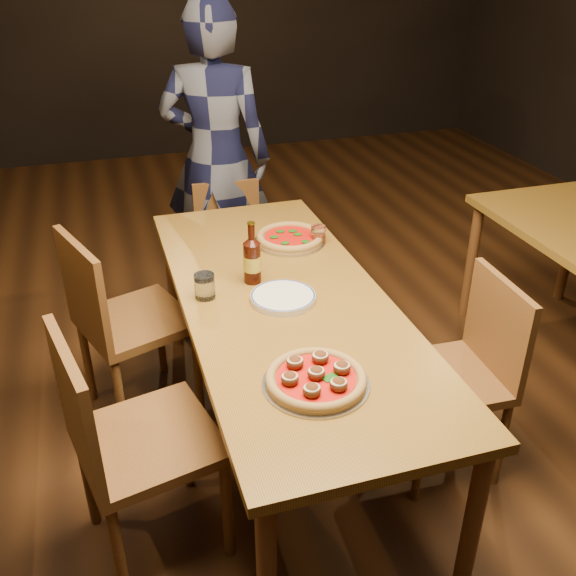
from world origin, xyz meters
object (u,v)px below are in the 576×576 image
object	(u,v)px
chair_main_e	(447,376)
pizza_margherita	(290,238)
chair_main_sw	(136,319)
water_glass	(205,286)
beer_bottle	(252,261)
plate_stack	(283,298)
pizza_meatball	(316,378)
chair_main_nw	(148,439)
chair_end	(234,254)
amber_glass	(318,235)
diner	(216,158)
table_main	(284,313)

from	to	relation	value
chair_main_e	pizza_margherita	size ratio (longest dim) A/B	2.68
chair_main_sw	pizza_margherita	world-z (taller)	chair_main_sw
chair_main_sw	chair_main_e	distance (m)	1.40
chair_main_e	water_glass	xyz separation A→B (m)	(-0.89, 0.41, 0.35)
beer_bottle	plate_stack	bearing A→B (deg)	-68.01
pizza_meatball	pizza_margherita	distance (m)	1.09
chair_main_nw	chair_end	size ratio (longest dim) A/B	1.20
chair_main_sw	beer_bottle	size ratio (longest dim) A/B	3.71
water_glass	plate_stack	bearing A→B (deg)	-21.88
chair_end	plate_stack	distance (m)	1.21
plate_stack	chair_main_sw	bearing A→B (deg)	139.76
amber_glass	diner	world-z (taller)	diner
table_main	diner	distance (m)	1.46
chair_main_nw	amber_glass	xyz separation A→B (m)	(0.91, 0.81, 0.30)
pizza_margherita	plate_stack	distance (m)	0.55
chair_main_e	pizza_meatball	distance (m)	0.78
chair_main_e	water_glass	bearing A→B (deg)	-112.29
chair_main_nw	water_glass	distance (m)	0.64
table_main	chair_main_nw	xyz separation A→B (m)	(-0.61, -0.37, -0.19)
chair_main_nw	chair_main_sw	world-z (taller)	chair_main_nw
table_main	diner	bearing A→B (deg)	88.90
chair_end	diner	bearing A→B (deg)	94.51
chair_main_sw	plate_stack	world-z (taller)	chair_main_sw
beer_bottle	pizza_margherita	bearing A→B (deg)	51.09
table_main	beer_bottle	world-z (taller)	beer_bottle
chair_main_sw	amber_glass	xyz separation A→B (m)	(0.87, -0.01, 0.31)
pizza_meatball	beer_bottle	world-z (taller)	beer_bottle
table_main	pizza_margherita	size ratio (longest dim) A/B	5.94
table_main	chair_main_nw	size ratio (longest dim) A/B	2.04
chair_main_nw	beer_bottle	distance (m)	0.83
pizza_meatball	plate_stack	xyz separation A→B (m)	(0.05, 0.55, -0.01)
table_main	plate_stack	bearing A→B (deg)	-119.55
water_glass	amber_glass	xyz separation A→B (m)	(0.60, 0.35, -0.01)
table_main	chair_end	size ratio (longest dim) A/B	2.44
table_main	chair_main_e	distance (m)	0.71
pizza_meatball	beer_bottle	size ratio (longest dim) A/B	1.33
chair_end	amber_glass	xyz separation A→B (m)	(0.26, -0.69, 0.38)
chair_main_nw	chair_main_sw	xyz separation A→B (m)	(0.04, 0.82, -0.01)
chair_end	beer_bottle	size ratio (longest dim) A/B	3.14
water_glass	chair_end	bearing A→B (deg)	71.82
pizza_meatball	amber_glass	bearing A→B (deg)	70.09
chair_main_nw	pizza_margherita	distance (m)	1.20
chair_main_nw	water_glass	size ratio (longest dim) A/B	9.68
plate_stack	beer_bottle	size ratio (longest dim) A/B	0.99
chair_main_nw	chair_end	xyz separation A→B (m)	(0.65, 1.50, -0.08)
pizza_meatball	chair_main_sw	bearing A→B (deg)	116.30
table_main	plate_stack	xyz separation A→B (m)	(-0.01, -0.02, 0.08)
pizza_meatball	diner	world-z (taller)	diner
water_glass	pizza_meatball	bearing A→B (deg)	-70.59
chair_main_sw	pizza_meatball	world-z (taller)	chair_main_sw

